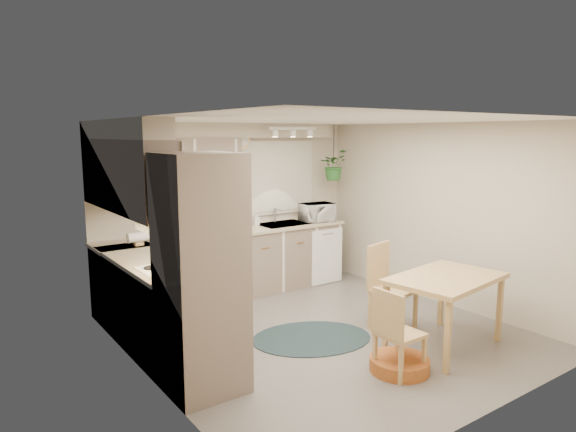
# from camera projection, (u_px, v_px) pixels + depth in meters

# --- Properties ---
(floor) EXTENTS (4.20, 4.20, 0.00)m
(floor) POSITION_uv_depth(u_px,v_px,m) (323.00, 333.00, 5.85)
(floor) COLOR slate
(floor) RESTS_ON ground
(ceiling) EXTENTS (4.20, 4.20, 0.00)m
(ceiling) POSITION_uv_depth(u_px,v_px,m) (325.00, 120.00, 5.47)
(ceiling) COLOR white
(ceiling) RESTS_ON wall_back
(wall_back) EXTENTS (4.00, 0.04, 2.40)m
(wall_back) POSITION_uv_depth(u_px,v_px,m) (231.00, 208.00, 7.35)
(wall_back) COLOR #C0B49F
(wall_back) RESTS_ON floor
(wall_front) EXTENTS (4.00, 0.04, 2.40)m
(wall_front) POSITION_uv_depth(u_px,v_px,m) (496.00, 271.00, 3.97)
(wall_front) COLOR #C0B49F
(wall_front) RESTS_ON floor
(wall_left) EXTENTS (0.04, 4.20, 2.40)m
(wall_left) POSITION_uv_depth(u_px,v_px,m) (148.00, 255.00, 4.52)
(wall_left) COLOR #C0B49F
(wall_left) RESTS_ON floor
(wall_right) EXTENTS (0.04, 4.20, 2.40)m
(wall_right) POSITION_uv_depth(u_px,v_px,m) (440.00, 214.00, 6.81)
(wall_right) COLOR #C0B49F
(wall_right) RESTS_ON floor
(base_cab_left) EXTENTS (0.60, 1.85, 0.90)m
(base_cab_left) POSITION_uv_depth(u_px,v_px,m) (149.00, 303.00, 5.51)
(base_cab_left) COLOR gray
(base_cab_left) RESTS_ON floor
(base_cab_back) EXTENTS (3.60, 0.60, 0.90)m
(base_cab_back) POSITION_uv_depth(u_px,v_px,m) (230.00, 265.00, 7.12)
(base_cab_back) COLOR gray
(base_cab_back) RESTS_ON floor
(counter_left) EXTENTS (0.64, 1.89, 0.04)m
(counter_left) POSITION_uv_depth(u_px,v_px,m) (148.00, 261.00, 5.44)
(counter_left) COLOR tan
(counter_left) RESTS_ON base_cab_left
(counter_back) EXTENTS (3.64, 0.64, 0.04)m
(counter_back) POSITION_uv_depth(u_px,v_px,m) (229.00, 232.00, 7.03)
(counter_back) COLOR tan
(counter_back) RESTS_ON base_cab_back
(oven_stack) EXTENTS (0.65, 0.65, 2.10)m
(oven_stack) POSITION_uv_depth(u_px,v_px,m) (201.00, 275.00, 4.43)
(oven_stack) COLOR gray
(oven_stack) RESTS_ON floor
(wall_oven_face) EXTENTS (0.02, 0.56, 0.58)m
(wall_oven_face) POSITION_uv_depth(u_px,v_px,m) (233.00, 269.00, 4.61)
(wall_oven_face) COLOR white
(wall_oven_face) RESTS_ON oven_stack
(upper_cab_left) EXTENTS (0.35, 2.00, 0.75)m
(upper_cab_left) POSITION_uv_depth(u_px,v_px,m) (127.00, 176.00, 5.32)
(upper_cab_left) COLOR gray
(upper_cab_left) RESTS_ON wall_left
(upper_cab_back) EXTENTS (2.00, 0.35, 0.75)m
(upper_cab_back) POSITION_uv_depth(u_px,v_px,m) (168.00, 168.00, 6.54)
(upper_cab_back) COLOR gray
(upper_cab_back) RESTS_ON wall_back
(soffit_left) EXTENTS (0.30, 2.00, 0.20)m
(soffit_left) POSITION_uv_depth(u_px,v_px,m) (122.00, 129.00, 5.24)
(soffit_left) COLOR #C0B49F
(soffit_left) RESTS_ON wall_left
(soffit_back) EXTENTS (3.60, 0.30, 0.20)m
(soffit_back) POSITION_uv_depth(u_px,v_px,m) (222.00, 130.00, 6.94)
(soffit_back) COLOR #C0B49F
(soffit_back) RESTS_ON wall_back
(cooktop) EXTENTS (0.52, 0.58, 0.02)m
(cooktop) POSITION_uv_depth(u_px,v_px,m) (170.00, 270.00, 4.98)
(cooktop) COLOR white
(cooktop) RESTS_ON counter_left
(range_hood) EXTENTS (0.40, 0.60, 0.14)m
(range_hood) POSITION_uv_depth(u_px,v_px,m) (166.00, 224.00, 4.90)
(range_hood) COLOR white
(range_hood) RESTS_ON upper_cab_left
(window_blinds) EXTENTS (1.40, 0.02, 1.00)m
(window_blinds) POSITION_uv_depth(u_px,v_px,m) (272.00, 178.00, 7.67)
(window_blinds) COLOR silver
(window_blinds) RESTS_ON wall_back
(window_frame) EXTENTS (1.50, 0.02, 1.10)m
(window_frame) POSITION_uv_depth(u_px,v_px,m) (272.00, 178.00, 7.67)
(window_frame) COLOR beige
(window_frame) RESTS_ON wall_back
(sink) EXTENTS (0.70, 0.48, 0.10)m
(sink) POSITION_uv_depth(u_px,v_px,m) (283.00, 227.00, 7.56)
(sink) COLOR #999CA0
(sink) RESTS_ON counter_back
(dishwasher_front) EXTENTS (0.58, 0.02, 0.83)m
(dishwasher_front) POSITION_uv_depth(u_px,v_px,m) (327.00, 257.00, 7.73)
(dishwasher_front) COLOR white
(dishwasher_front) RESTS_ON base_cab_back
(track_light_bar) EXTENTS (0.80, 0.04, 0.04)m
(track_light_bar) POSITION_uv_depth(u_px,v_px,m) (293.00, 128.00, 7.13)
(track_light_bar) COLOR white
(track_light_bar) RESTS_ON ceiling
(wall_clock) EXTENTS (0.30, 0.03, 0.30)m
(wall_clock) POSITION_uv_depth(u_px,v_px,m) (240.00, 139.00, 7.26)
(wall_clock) COLOR gold
(wall_clock) RESTS_ON wall_back
(dining_table) EXTENTS (1.34, 0.99, 0.78)m
(dining_table) POSITION_uv_depth(u_px,v_px,m) (444.00, 311.00, 5.45)
(dining_table) COLOR tan
(dining_table) RESTS_ON floor
(chair_left) EXTENTS (0.40, 0.40, 0.84)m
(chair_left) POSITION_uv_depth(u_px,v_px,m) (400.00, 331.00, 4.81)
(chair_left) COLOR tan
(chair_left) RESTS_ON floor
(chair_back) EXTENTS (0.56, 0.56, 0.99)m
(chair_back) POSITION_uv_depth(u_px,v_px,m) (394.00, 287.00, 5.93)
(chair_back) COLOR tan
(chair_back) RESTS_ON floor
(braided_rug) EXTENTS (1.61, 1.43, 0.01)m
(braided_rug) POSITION_uv_depth(u_px,v_px,m) (312.00, 338.00, 5.71)
(braided_rug) COLOR black
(braided_rug) RESTS_ON floor
(pet_bed) EXTENTS (0.60, 0.60, 0.13)m
(pet_bed) POSITION_uv_depth(u_px,v_px,m) (399.00, 364.00, 4.92)
(pet_bed) COLOR #B76B24
(pet_bed) RESTS_ON floor
(microwave) EXTENTS (0.52, 0.33, 0.34)m
(microwave) POSITION_uv_depth(u_px,v_px,m) (317.00, 210.00, 7.77)
(microwave) COLOR white
(microwave) RESTS_ON counter_back
(soap_bottle) EXTENTS (0.09, 0.19, 0.08)m
(soap_bottle) POSITION_uv_depth(u_px,v_px,m) (256.00, 222.00, 7.46)
(soap_bottle) COLOR white
(soap_bottle) RESTS_ON counter_back
(hanging_plant) EXTENTS (0.55, 0.58, 0.36)m
(hanging_plant) POSITION_uv_depth(u_px,v_px,m) (333.00, 168.00, 7.85)
(hanging_plant) COLOR #286126
(hanging_plant) RESTS_ON ceiling
(coffee_maker) EXTENTS (0.20, 0.23, 0.31)m
(coffee_maker) POSITION_uv_depth(u_px,v_px,m) (180.00, 225.00, 6.61)
(coffee_maker) COLOR black
(coffee_maker) RESTS_ON counter_back
(toaster) EXTENTS (0.34, 0.22, 0.19)m
(toaster) POSITION_uv_depth(u_px,v_px,m) (192.00, 228.00, 6.73)
(toaster) COLOR #999CA0
(toaster) RESTS_ON counter_back
(knife_block) EXTENTS (0.11, 0.11, 0.22)m
(knife_block) POSITION_uv_depth(u_px,v_px,m) (227.00, 222.00, 7.06)
(knife_block) COLOR tan
(knife_block) RESTS_ON counter_back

